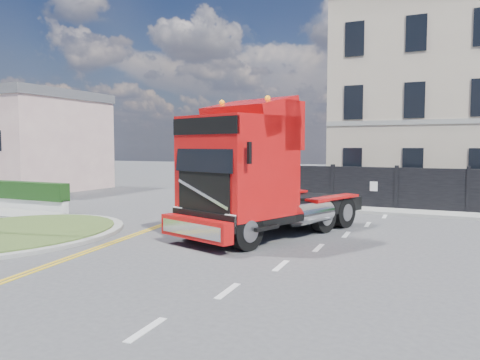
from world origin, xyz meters
The scene contains 8 objects.
ground centered at (0.00, 0.00, 0.00)m, with size 120.00×120.00×0.00m, color #424244.
traffic_island centered at (-7.00, -3.00, 0.08)m, with size 6.80×6.80×0.17m.
hedge_wall centered at (-13.00, 1.50, 0.74)m, with size 8.00×0.55×1.35m.
seaside_bldg_pink centered at (-20.00, 9.00, 3.00)m, with size 8.00×8.00×6.00m, color beige.
hoarding_fence centered at (6.55, 9.00, 1.00)m, with size 18.80×0.25×2.00m.
georgian_building centered at (6.00, 16.50, 5.77)m, with size 12.30×10.30×12.80m.
pavement_far centered at (6.00, 8.10, 0.06)m, with size 20.00×1.60×0.12m, color gray.
truck centered at (0.53, 0.27, 1.98)m, with size 4.94×7.86×4.42m.
Camera 1 is at (6.67, -13.68, 3.02)m, focal length 35.00 mm.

